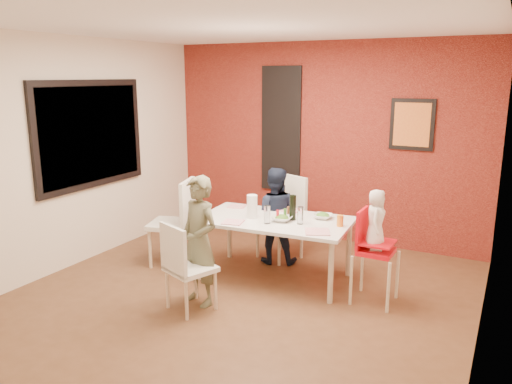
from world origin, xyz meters
The scene contains 35 objects.
ground centered at (0.00, 0.00, 0.00)m, with size 4.50×4.50×0.00m, color brown.
ceiling centered at (0.00, 0.00, 2.70)m, with size 4.50×4.50×0.02m, color white.
wall_back centered at (0.00, 2.25, 1.35)m, with size 4.50×0.02×2.70m, color beige.
wall_front centered at (0.00, -2.25, 1.35)m, with size 4.50×0.02×2.70m, color beige.
wall_left centered at (-2.25, 0.00, 1.35)m, with size 0.02×4.50×2.70m, color beige.
wall_right centered at (2.25, 0.00, 1.35)m, with size 0.02×4.50×2.70m, color beige.
brick_accent_wall centered at (0.00, 2.23, 1.35)m, with size 4.50×0.02×2.70m, color maroon.
picture_window_frame centered at (-2.22, 0.20, 1.55)m, with size 0.05×1.70×1.30m, color black.
picture_window_pane centered at (-2.21, 0.20, 1.55)m, with size 0.02×1.55×1.15m, color black.
glassblock_strip centered at (-0.60, 2.21, 1.50)m, with size 0.55×0.03×1.70m, color silver.
glassblock_surround centered at (-0.60, 2.21, 1.50)m, with size 0.60×0.03×1.76m, color black.
art_print_frame centered at (1.20, 2.21, 1.65)m, with size 0.54×0.03×0.64m, color black.
art_print_canvas centered at (1.20, 2.19, 1.65)m, with size 0.44×0.01×0.54m, color orange.
dining_table centered at (0.09, 0.58, 0.63)m, with size 1.73×1.05×0.69m.
chair_near centered at (-0.32, -0.58, 0.50)m, with size 0.53×0.53×0.89m.
chair_far centered at (-0.10, 1.27, 0.58)m, with size 0.62×0.62×1.03m.
chair_left centered at (-1.13, 0.43, 0.59)m, with size 0.61×0.61×1.05m.
high_chair centered at (1.21, 0.49, 0.57)m, with size 0.41×0.41×0.95m.
child_near centered at (-0.30, -0.34, 0.65)m, with size 0.48×0.31×1.31m, color brown.
child_far centered at (-0.13, 1.03, 0.59)m, with size 0.57×0.45×1.18m, color black.
toddler centered at (1.23, 0.49, 0.86)m, with size 0.30×0.19×0.61m, color white.
plate_near_left centered at (-0.25, 0.24, 0.70)m, with size 0.21×0.21×0.01m, color white.
plate_far_mid centered at (0.11, 0.97, 0.70)m, with size 0.22×0.22×0.01m, color white.
plate_near_right centered at (0.68, 0.34, 0.70)m, with size 0.24×0.24×0.01m, color white.
plate_far_left centered at (-0.55, 0.84, 0.70)m, with size 0.20×0.20×0.01m, color white.
salad_bowl_a centered at (0.20, 0.54, 0.72)m, with size 0.22×0.22×0.05m, color white.
salad_bowl_b centered at (0.56, 0.84, 0.72)m, with size 0.21×0.21×0.05m, color white.
wine_bottle centered at (0.28, 0.64, 0.83)m, with size 0.07×0.07×0.28m, color black.
wine_glass_a centered at (0.09, 0.39, 0.79)m, with size 0.07×0.07×0.20m, color silver.
wine_glass_b centered at (0.41, 0.53, 0.79)m, with size 0.07×0.07×0.19m, color white.
paper_towel_roll centered at (-0.16, 0.50, 0.83)m, with size 0.12×0.12×0.26m, color white.
condiment_red centered at (0.15, 0.51, 0.76)m, with size 0.03×0.03×0.13m, color red.
condiment_green centered at (0.20, 0.60, 0.76)m, with size 0.03×0.03×0.13m, color #346F25.
condiment_brown centered at (0.21, 0.68, 0.76)m, with size 0.03×0.03×0.13m, color brown.
sippy_cup centered at (0.82, 0.65, 0.75)m, with size 0.07×0.07×0.12m, color orange.
Camera 1 is at (2.37, -4.23, 2.25)m, focal length 35.00 mm.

